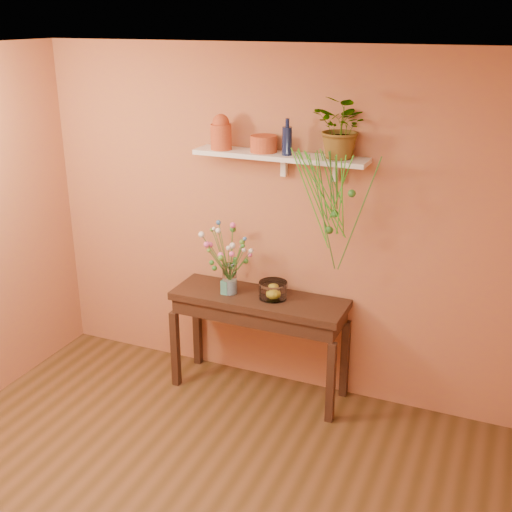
{
  "coord_description": "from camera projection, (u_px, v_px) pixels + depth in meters",
  "views": [
    {
      "loc": [
        1.69,
        -2.44,
        2.88
      ],
      "look_at": [
        0.0,
        1.55,
        1.25
      ],
      "focal_mm": 45.13,
      "sensor_mm": 36.0,
      "label": 1
    }
  ],
  "objects": [
    {
      "name": "blue_bottle",
      "position": [
        287.0,
        140.0,
        4.56
      ],
      "size": [
        0.09,
        0.09,
        0.26
      ],
      "color": "#0F1737",
      "rests_on": "wall_shelf"
    },
    {
      "name": "bouquet",
      "position": [
        227.0,
        248.0,
        4.92
      ],
      "size": [
        0.45,
        0.34,
        0.44
      ],
      "color": "#386B28",
      "rests_on": "glass_vase"
    },
    {
      "name": "terracotta_jug",
      "position": [
        221.0,
        133.0,
        4.74
      ],
      "size": [
        0.19,
        0.19,
        0.26
      ],
      "color": "#BF4E20",
      "rests_on": "wall_shelf"
    },
    {
      "name": "spider_plant",
      "position": [
        343.0,
        127.0,
        4.41
      ],
      "size": [
        0.49,
        0.46,
        0.43
      ],
      "primitive_type": "imported",
      "rotation": [
        0.0,
        0.0,
        -0.37
      ],
      "color": "#2F6E26",
      "rests_on": "wall_shelf"
    },
    {
      "name": "carton",
      "position": [
        225.0,
        287.0,
        5.0
      ],
      "size": [
        0.06,
        0.04,
        0.11
      ],
      "primitive_type": "cube",
      "rotation": [
        0.0,
        0.0,
        -0.02
      ],
      "color": "teal",
      "rests_on": "sideboard"
    },
    {
      "name": "plant_fronds",
      "position": [
        332.0,
        204.0,
        4.47
      ],
      "size": [
        0.65,
        0.32,
        0.88
      ],
      "color": "#2F6E26",
      "rests_on": "wall_shelf"
    },
    {
      "name": "sideboard",
      "position": [
        259.0,
        310.0,
        5.02
      ],
      "size": [
        1.37,
        0.44,
        0.83
      ],
      "color": "#362015",
      "rests_on": "ground"
    },
    {
      "name": "glass_bowl",
      "position": [
        273.0,
        291.0,
        4.93
      ],
      "size": [
        0.22,
        0.22,
        0.13
      ],
      "color": "white",
      "rests_on": "sideboard"
    },
    {
      "name": "wall_shelf",
      "position": [
        281.0,
        157.0,
        4.65
      ],
      "size": [
        1.3,
        0.24,
        0.19
      ],
      "color": "white",
      "rests_on": "room"
    },
    {
      "name": "lemon",
      "position": [
        273.0,
        293.0,
        4.93
      ],
      "size": [
        0.08,
        0.08,
        0.08
      ],
      "primitive_type": "sphere",
      "color": "yellow",
      "rests_on": "glass_bowl"
    },
    {
      "name": "terracotta_pot",
      "position": [
        264.0,
        144.0,
        4.68
      ],
      "size": [
        0.21,
        0.21,
        0.12
      ],
      "primitive_type": "cylinder",
      "rotation": [
        0.0,
        0.0,
        0.05
      ],
      "color": "#BF4E20",
      "rests_on": "wall_shelf"
    },
    {
      "name": "room",
      "position": [
        137.0,
        337.0,
        3.26
      ],
      "size": [
        4.04,
        4.04,
        2.7
      ],
      "color": "brown",
      "rests_on": "ground"
    },
    {
      "name": "glass_vase",
      "position": [
        230.0,
        281.0,
        5.0
      ],
      "size": [
        0.11,
        0.11,
        0.24
      ],
      "color": "white",
      "rests_on": "sideboard"
    }
  ]
}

